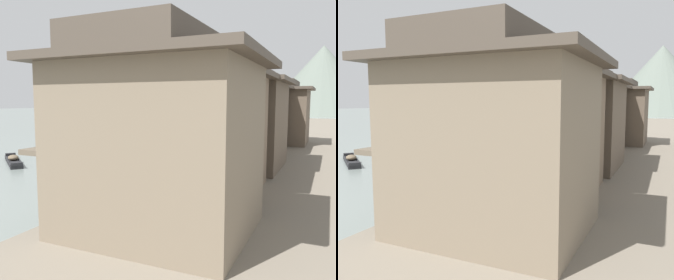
% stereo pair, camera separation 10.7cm
% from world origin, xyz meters
% --- Properties ---
extents(riverbank_right, '(18.00, 110.00, 0.80)m').
position_xyz_m(riverbank_right, '(16.53, 30.00, 0.40)').
color(riverbank_right, slate).
rests_on(riverbank_right, ground).
extents(boat_moored_nearest, '(1.99, 5.38, 0.72)m').
position_xyz_m(boat_moored_nearest, '(0.80, 45.18, 0.24)').
color(boat_moored_nearest, brown).
rests_on(boat_moored_nearest, ground).
extents(boat_moored_second, '(0.90, 5.19, 0.50)m').
position_xyz_m(boat_moored_second, '(5.21, 11.64, 0.16)').
color(boat_moored_second, '#423328').
rests_on(boat_moored_second, ground).
extents(boat_moored_third, '(5.02, 1.74, 0.54)m').
position_xyz_m(boat_moored_third, '(2.39, 36.03, 0.18)').
color(boat_moored_third, '#33281E').
rests_on(boat_moored_third, ground).
extents(boat_moored_far, '(1.61, 5.43, 0.66)m').
position_xyz_m(boat_moored_far, '(5.48, 41.10, 0.21)').
color(boat_moored_far, brown).
rests_on(boat_moored_far, ground).
extents(boat_midriver_drifting, '(1.95, 5.72, 0.45)m').
position_xyz_m(boat_midriver_drifting, '(-4.20, 38.05, 0.15)').
color(boat_midriver_drifting, '#33281E').
rests_on(boat_midriver_drifting, ground).
extents(boat_midriver_upstream, '(1.96, 5.65, 0.70)m').
position_xyz_m(boat_midriver_upstream, '(5.40, 52.34, 0.22)').
color(boat_midriver_upstream, '#33281E').
rests_on(boat_midriver_upstream, ground).
extents(boat_upstream_distant, '(5.07, 4.07, 0.69)m').
position_xyz_m(boat_upstream_distant, '(-6.63, 11.40, 0.22)').
color(boat_upstream_distant, '#232326').
rests_on(boat_upstream_distant, ground).
extents(house_waterfront_nearest, '(6.71, 5.76, 6.14)m').
position_xyz_m(house_waterfront_nearest, '(11.28, 1.47, 3.81)').
color(house_waterfront_nearest, '#7F705B').
rests_on(house_waterfront_nearest, riverbank_right).
extents(house_waterfront_second, '(5.89, 5.53, 6.14)m').
position_xyz_m(house_waterfront_second, '(10.87, 7.32, 3.81)').
color(house_waterfront_second, '#75604C').
rests_on(house_waterfront_second, riverbank_right).
extents(house_waterfront_tall, '(6.12, 6.88, 6.14)m').
position_xyz_m(house_waterfront_tall, '(10.98, 13.52, 3.80)').
color(house_waterfront_tall, brown).
rests_on(house_waterfront_tall, riverbank_right).
extents(house_waterfront_narrow, '(5.21, 7.54, 6.14)m').
position_xyz_m(house_waterfront_narrow, '(10.53, 21.01, 3.80)').
color(house_waterfront_narrow, brown).
rests_on(house_waterfront_narrow, riverbank_right).
extents(house_waterfront_far, '(6.73, 6.56, 6.14)m').
position_xyz_m(house_waterfront_far, '(11.29, 27.77, 3.80)').
color(house_waterfront_far, brown).
rests_on(house_waterfront_far, riverbank_right).
extents(mooring_post_dock_near, '(0.20, 0.20, 0.91)m').
position_xyz_m(mooring_post_dock_near, '(7.88, 2.83, 1.25)').
color(mooring_post_dock_near, '#473828').
rests_on(mooring_post_dock_near, riverbank_right).
extents(mooring_post_dock_mid, '(0.20, 0.20, 0.71)m').
position_xyz_m(mooring_post_dock_mid, '(7.88, 9.60, 1.15)').
color(mooring_post_dock_mid, '#473828').
rests_on(mooring_post_dock_mid, riverbank_right).
extents(mooring_post_dock_far, '(0.20, 0.20, 0.93)m').
position_xyz_m(mooring_post_dock_far, '(7.88, 19.75, 1.26)').
color(mooring_post_dock_far, '#473828').
rests_on(mooring_post_dock_far, riverbank_right).
extents(hill_far_west, '(43.99, 43.99, 25.25)m').
position_xyz_m(hill_far_west, '(12.59, 133.51, 12.62)').
color(hill_far_west, slate).
rests_on(hill_far_west, ground).
extents(hill_far_centre, '(42.42, 42.42, 14.09)m').
position_xyz_m(hill_far_centre, '(-19.87, 101.97, 7.04)').
color(hill_far_centre, slate).
rests_on(hill_far_centre, ground).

